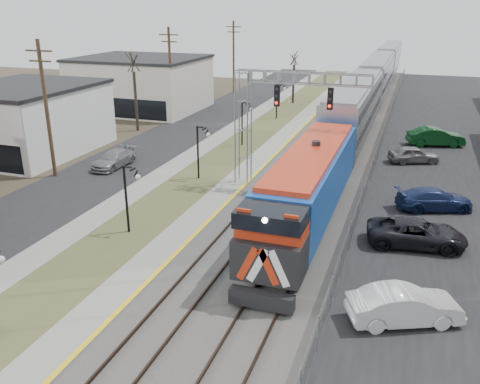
% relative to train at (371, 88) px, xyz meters
% --- Properties ---
extents(street_west, '(7.00, 120.00, 0.04)m').
position_rel_train_xyz_m(street_west, '(-17.00, -22.14, -2.90)').
color(street_west, black).
rests_on(street_west, ground).
extents(sidewalk, '(2.00, 120.00, 0.08)m').
position_rel_train_xyz_m(sidewalk, '(-12.50, -22.14, -2.88)').
color(sidewalk, gray).
rests_on(sidewalk, ground).
extents(grass_median, '(4.00, 120.00, 0.06)m').
position_rel_train_xyz_m(grass_median, '(-9.50, -22.14, -2.89)').
color(grass_median, '#464E29').
rests_on(grass_median, ground).
extents(platform, '(2.00, 120.00, 0.24)m').
position_rel_train_xyz_m(platform, '(-6.50, -22.14, -2.80)').
color(platform, gray).
rests_on(platform, ground).
extents(ballast_bed, '(8.00, 120.00, 0.20)m').
position_rel_train_xyz_m(ballast_bed, '(-1.50, -22.14, -2.82)').
color(ballast_bed, '#595651').
rests_on(ballast_bed, ground).
extents(platform_edge, '(0.24, 120.00, 0.01)m').
position_rel_train_xyz_m(platform_edge, '(-5.62, -22.14, -2.67)').
color(platform_edge, gold).
rests_on(platform_edge, platform).
extents(track_near, '(1.58, 120.00, 0.15)m').
position_rel_train_xyz_m(track_near, '(-3.50, -22.14, -2.64)').
color(track_near, '#2D2119').
rests_on(track_near, ballast_bed).
extents(track_far, '(1.58, 120.00, 0.15)m').
position_rel_train_xyz_m(track_far, '(-0.00, -22.14, -2.64)').
color(track_far, '#2D2119').
rests_on(track_far, ballast_bed).
extents(train, '(3.00, 85.85, 5.33)m').
position_rel_train_xyz_m(train, '(0.00, 0.00, 0.00)').
color(train, '#144AA7').
rests_on(train, ground).
extents(signal_gantry, '(9.00, 1.07, 8.15)m').
position_rel_train_xyz_m(signal_gantry, '(-4.28, -29.15, 2.67)').
color(signal_gantry, gray).
rests_on(signal_gantry, ground).
extents(lampposts, '(0.14, 62.14, 4.00)m').
position_rel_train_xyz_m(lampposts, '(-9.50, -38.86, -0.92)').
color(lampposts, black).
rests_on(lampposts, ground).
extents(utility_poles, '(0.28, 80.28, 10.00)m').
position_rel_train_xyz_m(utility_poles, '(-20.00, -32.14, 2.08)').
color(utility_poles, '#4C3823').
rests_on(utility_poles, ground).
extents(fence, '(0.04, 120.00, 1.60)m').
position_rel_train_xyz_m(fence, '(2.70, -22.14, -2.12)').
color(fence, gray).
rests_on(fence, ground).
extents(bare_trees, '(12.30, 42.30, 5.95)m').
position_rel_train_xyz_m(bare_trees, '(-18.16, -18.23, -0.22)').
color(bare_trees, '#382D23').
rests_on(bare_trees, ground).
extents(car_lot_b, '(4.85, 3.35, 1.51)m').
position_rel_train_xyz_m(car_lot_b, '(5.66, -43.12, -2.16)').
color(car_lot_b, white).
rests_on(car_lot_b, ground).
extents(car_lot_c, '(5.47, 3.07, 1.44)m').
position_rel_train_xyz_m(car_lot_c, '(6.00, -35.58, -2.20)').
color(car_lot_c, black).
rests_on(car_lot_c, ground).
extents(car_lot_d, '(5.09, 3.43, 1.37)m').
position_rel_train_xyz_m(car_lot_d, '(6.97, -29.87, -2.23)').
color(car_lot_d, '#16244F').
rests_on(car_lot_d, ground).
extents(car_lot_e, '(4.34, 3.01, 1.37)m').
position_rel_train_xyz_m(car_lot_e, '(5.51, -19.73, -2.23)').
color(car_lot_e, slate).
rests_on(car_lot_e, ground).
extents(car_lot_f, '(5.29, 3.06, 1.65)m').
position_rel_train_xyz_m(car_lot_f, '(7.26, -13.54, -2.10)').
color(car_lot_f, '#0C3C17').
rests_on(car_lot_f, ground).
extents(car_street_b, '(2.02, 4.57, 1.31)m').
position_rel_train_xyz_m(car_street_b, '(-17.01, -28.73, -2.27)').
color(car_street_b, gray).
rests_on(car_street_b, ground).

